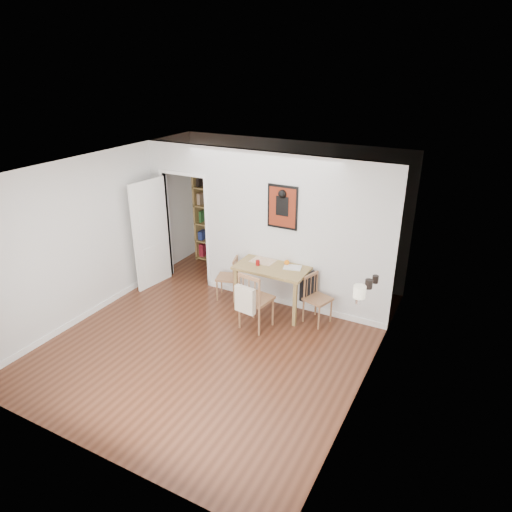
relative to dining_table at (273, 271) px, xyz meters
The scene contains 15 objects.
ground 1.36m from the dining_table, 108.44° to the right, with size 5.20×5.20×0.00m, color brown.
room_shell 0.69m from the dining_table, 137.69° to the left, with size 5.20×5.20×5.20m.
dining_table is the anchor object (origin of this frame).
chair_left 0.95m from the dining_table, behind, with size 0.48×0.48×0.78m.
chair_right 0.85m from the dining_table, ahead, with size 0.55×0.51×0.81m.
chair_front 0.67m from the dining_table, 89.51° to the right, with size 0.55×0.60×0.97m.
bookshelf 2.36m from the dining_table, 146.25° to the left, with size 0.85×0.34×2.01m.
fireplace 1.99m from the dining_table, 25.38° to the right, with size 0.45×1.25×1.16m.
red_glass 0.29m from the dining_table, 156.25° to the right, with size 0.07×0.07×0.09m, color maroon.
orange_fruit 0.26m from the dining_table, 35.07° to the left, with size 0.09×0.09×0.09m, color orange.
placemat 0.27m from the dining_table, 158.64° to the left, with size 0.39×0.29×0.00m, color beige.
notebook 0.34m from the dining_table, 11.68° to the left, with size 0.28×0.21×0.01m, color silver.
mantel_lamp 2.20m from the dining_table, 35.06° to the right, with size 0.15×0.15×0.24m.
ceramic_jar_a 1.96m from the dining_table, 23.47° to the right, with size 0.10×0.10×0.12m, color black.
ceramic_jar_b 1.93m from the dining_table, 17.39° to the right, with size 0.08×0.08×0.10m, color black.
Camera 1 is at (3.26, -5.05, 3.91)m, focal length 32.00 mm.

